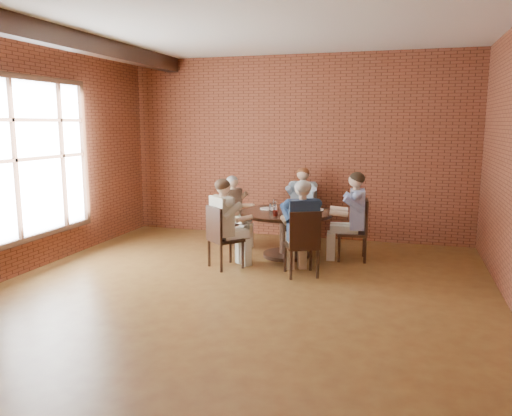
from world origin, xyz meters
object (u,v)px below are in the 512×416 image
(diner_a, at_px, (353,216))
(dining_table, at_px, (286,225))
(chair_b, at_px, (303,213))
(diner_b, at_px, (302,205))
(smartphone, at_px, (307,216))
(diner_e, at_px, (302,228))
(diner_c, at_px, (234,211))
(diner_d, at_px, (226,224))
(chair_c, at_px, (231,218))
(chair_a, at_px, (358,228))
(chair_d, at_px, (221,235))
(chair_e, at_px, (303,241))

(diner_a, bearing_deg, dining_table, -90.00)
(chair_b, xyz_separation_m, diner_b, (-0.00, -0.09, 0.16))
(dining_table, bearing_deg, smartphone, -40.35)
(diner_e, distance_m, smartphone, 0.59)
(diner_c, relative_size, diner_d, 0.93)
(diner_d, bearing_deg, chair_c, -33.85)
(dining_table, xyz_separation_m, chair_c, (-1.11, 0.46, -0.04))
(chair_a, height_order, chair_d, chair_a)
(chair_c, bearing_deg, smartphone, -95.36)
(diner_b, xyz_separation_m, chair_e, (0.44, -2.12, -0.16))
(chair_c, height_order, chair_d, chair_d)
(chair_b, relative_size, diner_c, 0.76)
(chair_a, xyz_separation_m, diner_e, (-0.70, -1.06, 0.16))
(diner_d, bearing_deg, chair_e, -146.43)
(chair_c, bearing_deg, diner_b, -37.75)
(chair_d, bearing_deg, chair_c, -36.75)
(chair_e, relative_size, diner_e, 0.70)
(chair_d, bearing_deg, diner_c, -39.20)
(diner_a, relative_size, chair_b, 1.47)
(diner_e, bearing_deg, dining_table, -90.00)
(chair_b, relative_size, chair_c, 1.07)
(chair_a, xyz_separation_m, chair_b, (-1.11, 1.07, -0.01))
(chair_a, xyz_separation_m, diner_b, (-1.11, 0.98, 0.15))
(chair_a, distance_m, diner_c, 2.21)
(dining_table, distance_m, diner_b, 1.13)
(diner_b, relative_size, chair_e, 1.42)
(diner_b, relative_size, smartphone, 10.60)
(chair_a, height_order, chair_c, chair_a)
(chair_a, bearing_deg, diner_b, -138.27)
(chair_c, xyz_separation_m, chair_e, (1.59, -1.47, 0.03))
(chair_d, relative_size, diner_e, 0.69)
(chair_d, bearing_deg, diner_e, -139.39)
(chair_a, distance_m, diner_e, 1.28)
(diner_a, bearing_deg, diner_b, -141.13)
(chair_b, bearing_deg, diner_e, -77.71)
(diner_c, bearing_deg, diner_e, -110.02)
(chair_d, distance_m, chair_e, 1.26)
(diner_c, height_order, diner_e, diner_e)
(diner_a, bearing_deg, diner_d, -67.51)
(smartphone, bearing_deg, chair_e, -69.34)
(diner_b, bearing_deg, smartphone, -74.29)
(smartphone, bearing_deg, diner_a, 49.30)
(dining_table, distance_m, diner_d, 1.15)
(chair_a, xyz_separation_m, diner_a, (-0.09, -0.01, 0.18))
(dining_table, xyz_separation_m, diner_d, (-0.73, -0.87, 0.14))
(diner_c, bearing_deg, dining_table, -90.00)
(diner_a, xyz_separation_m, smartphone, (-0.65, -0.46, 0.05))
(chair_e, distance_m, smartphone, 0.72)
(chair_c, bearing_deg, chair_d, -144.38)
(diner_b, bearing_deg, diner_e, -77.19)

